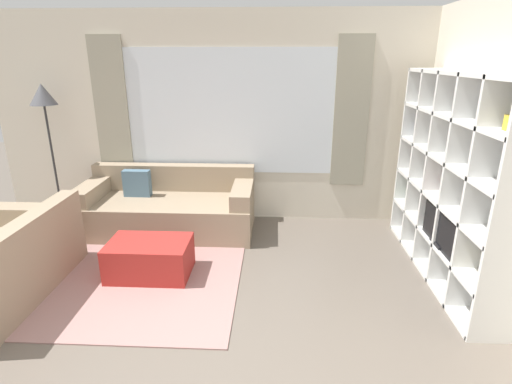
# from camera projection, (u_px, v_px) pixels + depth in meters

# --- Properties ---
(wall_back) EXTENTS (6.24, 0.11, 2.70)m
(wall_back) POSITION_uv_depth(u_px,v_px,m) (230.00, 119.00, 5.24)
(wall_back) COLOR beige
(wall_back) RESTS_ON ground_plane
(wall_right) EXTENTS (0.07, 4.38, 2.70)m
(wall_right) POSITION_uv_depth(u_px,v_px,m) (494.00, 149.00, 3.58)
(wall_right) COLOR beige
(wall_right) RESTS_ON ground_plane
(area_rug) EXTENTS (2.85, 2.34, 0.01)m
(area_rug) POSITION_uv_depth(u_px,v_px,m) (107.00, 268.00, 4.23)
(area_rug) COLOR gray
(area_rug) RESTS_ON ground_plane
(shelving_unit) EXTENTS (0.40, 2.24, 2.01)m
(shelving_unit) POSITION_uv_depth(u_px,v_px,m) (456.00, 180.00, 3.86)
(shelving_unit) COLOR #515660
(shelving_unit) RESTS_ON ground_plane
(couch_main) EXTENTS (2.15, 0.95, 0.78)m
(couch_main) POSITION_uv_depth(u_px,v_px,m) (169.00, 208.00, 5.12)
(couch_main) COLOR gray
(couch_main) RESTS_ON ground_plane
(ottoman) EXTENTS (0.82, 0.53, 0.37)m
(ottoman) POSITION_uv_depth(u_px,v_px,m) (150.00, 258.00, 4.06)
(ottoman) COLOR #A82823
(ottoman) RESTS_ON ground_plane
(floor_lamp) EXTENTS (0.33, 0.33, 1.82)m
(floor_lamp) POSITION_uv_depth(u_px,v_px,m) (44.00, 105.00, 4.98)
(floor_lamp) COLOR black
(floor_lamp) RESTS_ON ground_plane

